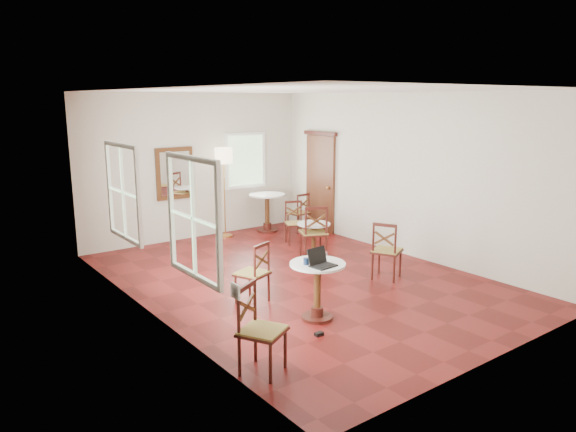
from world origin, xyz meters
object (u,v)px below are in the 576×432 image
object	(u,v)px
chair_back_a	(299,212)
mouse	(318,261)
power_adapter	(319,334)
chair_back_b	(295,223)
chair_mid_a	(314,233)
cafe_table_mid	(314,236)
chair_mid_b	(387,251)
water_glass	(325,256)
chair_near_b	(260,330)
cafe_table_near	(317,284)
chair_near_a	(253,273)
navy_mug	(306,261)
laptop	(321,262)
cafe_table_back	(267,208)
floor_lamp	(224,162)

from	to	relation	value
chair_back_a	mouse	xyz separation A→B (m)	(-2.77, -3.95, 0.36)
mouse	power_adapter	bearing A→B (deg)	-119.05
chair_back_b	chair_back_a	bearing A→B (deg)	71.00
chair_mid_a	cafe_table_mid	bearing A→B (deg)	-105.13
chair_mid_b	water_glass	xyz separation A→B (m)	(-1.78, -0.54, 0.35)
chair_mid_b	mouse	size ratio (longest dim) A/B	11.23
chair_near_b	chair_mid_b	xyz separation A→B (m)	(3.36, 1.34, -0.01)
cafe_table_near	mouse	world-z (taller)	mouse
cafe_table_near	chair_near_a	bearing A→B (deg)	109.77
power_adapter	cafe_table_mid	bearing A→B (deg)	51.67
mouse	navy_mug	bearing A→B (deg)	-169.46
chair_back_a	mouse	distance (m)	4.83
cafe_table_mid	chair_back_a	xyz separation A→B (m)	(1.01, 1.73, 0.03)
chair_back_a	chair_back_b	bearing A→B (deg)	44.23
chair_mid_a	chair_back_a	distance (m)	2.15
cafe_table_near	laptop	size ratio (longest dim) A/B	2.27
chair_mid_b	mouse	xyz separation A→B (m)	(-1.92, -0.56, 0.32)
chair_mid_a	power_adapter	xyz separation A→B (m)	(-2.02, -2.56, -0.48)
cafe_table_near	power_adapter	bearing A→B (deg)	-127.15
chair_near_a	chair_back_a	size ratio (longest dim) A/B	1.04
chair_mid_b	water_glass	distance (m)	1.89
chair_back_a	power_adapter	bearing A→B (deg)	51.60
laptop	power_adapter	xyz separation A→B (m)	(-0.27, -0.30, -0.81)
water_glass	laptop	bearing A→B (deg)	-142.12
cafe_table_near	cafe_table_back	xyz separation A→B (m)	(2.26, 4.43, 0.04)
cafe_table_mid	chair_back_a	bearing A→B (deg)	59.80
chair_back_b	water_glass	size ratio (longest dim) A/B	8.25
chair_near_b	chair_back_a	size ratio (longest dim) A/B	1.12
chair_back_b	chair_mid_b	bearing A→B (deg)	-69.89
cafe_table_mid	chair_back_b	distance (m)	1.05
chair_mid_a	floor_lamp	world-z (taller)	floor_lamp
floor_lamp	chair_mid_b	bearing A→B (deg)	-80.23
laptop	navy_mug	distance (m)	0.19
chair_near_a	mouse	size ratio (longest dim) A/B	10.60
power_adapter	mouse	bearing A→B (deg)	52.38
cafe_table_back	chair_back_b	xyz separation A→B (m)	(-0.14, -1.18, -0.09)
chair_mid_a	water_glass	xyz separation A→B (m)	(-1.52, -2.08, 0.32)
chair_back_a	power_adapter	distance (m)	5.42
cafe_table_near	water_glass	xyz separation A→B (m)	(0.18, 0.06, 0.35)
mouse	navy_mug	xyz separation A→B (m)	(-0.20, -0.01, 0.03)
mouse	cafe_table_mid	bearing A→B (deg)	60.10
floor_lamp	water_glass	distance (m)	4.71
cafe_table_back	power_adapter	size ratio (longest dim) A/B	7.71
chair_near_a	chair_back_a	xyz separation A→B (m)	(3.16, 2.99, -0.02)
chair_back_a	chair_near_a	bearing A→B (deg)	40.39
chair_back_a	floor_lamp	xyz separation A→B (m)	(-1.53, 0.59, 1.17)
laptop	mouse	size ratio (longest dim) A/B	4.04
cafe_table_near	chair_back_a	size ratio (longest dim) A/B	0.90
cafe_table_near	mouse	bearing A→B (deg)	47.56
cafe_table_back	water_glass	distance (m)	4.85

